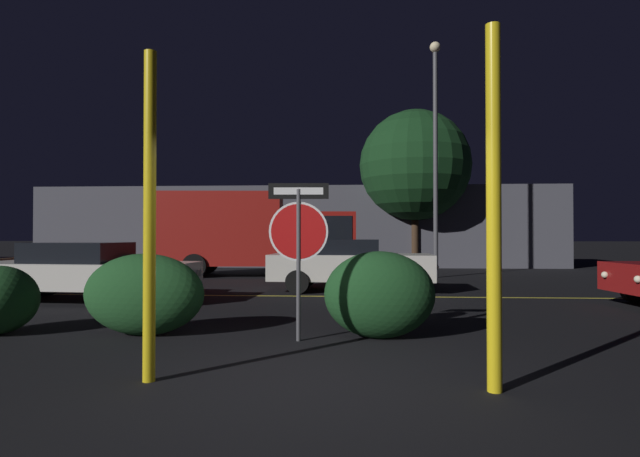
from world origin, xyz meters
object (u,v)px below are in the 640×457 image
object	(u,v)px
yellow_pole_right	(494,207)
delivery_truck	(258,232)
passing_car_1	(83,271)
street_lamp	(435,140)
hedge_bush_1	(144,294)
passing_car_2	(350,264)
yellow_pole_left	(150,215)
stop_sign	(298,231)
tree_0	(415,166)
hedge_bush_2	(379,295)

from	to	relation	value
yellow_pole_right	delivery_truck	size ratio (longest dim) A/B	0.49
passing_car_1	street_lamp	distance (m)	12.03
hedge_bush_1	passing_car_1	size ratio (longest dim) A/B	0.35
passing_car_2	street_lamp	world-z (taller)	street_lamp
yellow_pole_right	delivery_truck	world-z (taller)	yellow_pole_right
yellow_pole_left	yellow_pole_right	world-z (taller)	yellow_pole_right
stop_sign	delivery_truck	xyz separation A→B (m)	(-2.67, 11.24, 0.07)
hedge_bush_1	passing_car_2	bearing A→B (deg)	63.59
passing_car_1	passing_car_2	world-z (taller)	passing_car_2
street_lamp	tree_0	world-z (taller)	street_lamp
passing_car_2	delivery_truck	distance (m)	5.99
hedge_bush_1	tree_0	bearing A→B (deg)	68.89
yellow_pole_left	stop_sign	bearing A→B (deg)	56.98
hedge_bush_1	delivery_truck	distance (m)	11.02
stop_sign	tree_0	xyz separation A→B (m)	(3.66, 15.73, 3.10)
yellow_pole_left	passing_car_1	xyz separation A→B (m)	(-3.95, 5.94, -1.00)
passing_car_1	tree_0	world-z (taller)	tree_0
street_lamp	yellow_pole_left	bearing A→B (deg)	-111.54
hedge_bush_2	passing_car_1	distance (m)	7.38
yellow_pole_right	street_lamp	xyz separation A→B (m)	(1.66, 12.88, 3.11)
hedge_bush_2	passing_car_2	xyz separation A→B (m)	(-0.41, 6.13, 0.09)
yellow_pole_right	street_lamp	distance (m)	13.36
stop_sign	hedge_bush_2	size ratio (longest dim) A/B	1.39
passing_car_2	yellow_pole_right	bearing A→B (deg)	11.06
passing_car_1	tree_0	bearing A→B (deg)	146.75
stop_sign	delivery_truck	bearing A→B (deg)	100.65
stop_sign	passing_car_2	bearing A→B (deg)	80.80
passing_car_1	delivery_truck	distance (m)	7.81
passing_car_1	tree_0	size ratio (longest dim) A/B	0.71
yellow_pole_right	tree_0	world-z (taller)	tree_0
hedge_bush_1	street_lamp	size ratio (longest dim) A/B	0.22
yellow_pole_right	passing_car_1	world-z (taller)	yellow_pole_right
stop_sign	street_lamp	world-z (taller)	street_lamp
stop_sign	passing_car_2	xyz separation A→B (m)	(0.73, 6.38, -0.82)
yellow_pole_right	stop_sign	bearing A→B (deg)	134.07
stop_sign	street_lamp	xyz separation A→B (m)	(3.73, 10.74, 3.31)
yellow_pole_right	passing_car_1	xyz separation A→B (m)	(-7.33, 6.07, -1.06)
yellow_pole_left	passing_car_1	distance (m)	7.20
yellow_pole_left	tree_0	size ratio (longest dim) A/B	0.47
yellow_pole_right	hedge_bush_2	bearing A→B (deg)	111.35
hedge_bush_2	passing_car_1	world-z (taller)	passing_car_1
yellow_pole_right	street_lamp	size ratio (longest dim) A/B	0.42
yellow_pole_right	hedge_bush_1	distance (m)	5.13
passing_car_1	passing_car_2	xyz separation A→B (m)	(5.99, 2.45, 0.03)
yellow_pole_left	hedge_bush_2	world-z (taller)	yellow_pole_left
stop_sign	passing_car_1	distance (m)	6.62
street_lamp	tree_0	bearing A→B (deg)	90.80
hedge_bush_2	yellow_pole_right	bearing A→B (deg)	-68.65
delivery_truck	yellow_pole_left	bearing A→B (deg)	1.57
stop_sign	hedge_bush_1	world-z (taller)	stop_sign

